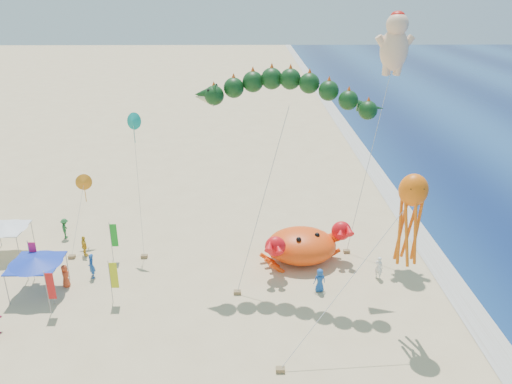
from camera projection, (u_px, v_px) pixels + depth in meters
ground at (285, 288)px, 35.15m from camera, size 320.00×320.00×0.00m
foam_strip at (454, 286)px, 35.31m from camera, size 320.00×320.00×0.00m
crab_inflatable at (302, 245)px, 38.09m from camera, size 7.21×6.24×3.16m
dragon_kite at (287, 97)px, 32.40m from camera, size 12.20×5.08×14.33m
cherub_kite at (395, 42)px, 36.29m from camera, size 4.22×3.81×18.09m
octopus_kite at (410, 213)px, 28.48m from camera, size 8.64×5.06×10.03m
canopy_blue at (35, 261)px, 33.82m from camera, size 3.56×3.56×2.71m
canopy_white at (5, 226)px, 38.70m from camera, size 3.26×3.26×2.71m
feather_flags at (78, 262)px, 34.44m from camera, size 6.96×6.99×3.20m
beachgoers at (114, 267)px, 36.06m from camera, size 25.66×14.26×1.88m
small_kites at (74, 187)px, 35.85m from camera, size 8.85×13.88×10.99m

